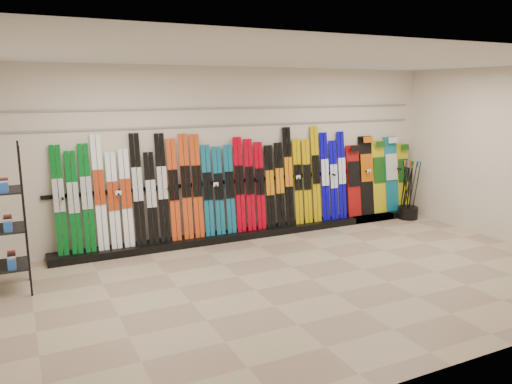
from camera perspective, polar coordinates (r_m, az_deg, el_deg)
name	(u,v)px	position (r m, az deg, el deg)	size (l,w,h in m)	color
floor	(312,279)	(7.14, 6.40, -9.87)	(8.00, 8.00, 0.00)	#9E836D
back_wall	(238,153)	(8.92, -2.04, 4.47)	(8.00, 8.00, 0.00)	beige
ceiling	(317,58)	(6.66, 6.99, 14.92)	(8.00, 8.00, 0.00)	silver
ski_rack_base	(255,232)	(9.11, -0.12, -4.63)	(8.00, 0.40, 0.12)	black
skis	(218,187)	(8.68, -4.33, 0.54)	(5.37, 0.25, 1.82)	#05601A
snowboards	(379,177)	(10.53, 13.83, 1.71)	(1.58, 0.24, 1.58)	#990C0C
accessory_rack	(7,219)	(7.17, -26.53, -2.78)	(0.40, 0.60, 1.95)	black
pole_bin	(408,213)	(10.75, 16.96, -2.26)	(0.40, 0.40, 0.25)	black
ski_poles	(408,190)	(10.63, 16.99, 0.26)	(0.29, 0.29, 1.18)	black
slatwall_rail_0	(238,125)	(8.86, -2.01, 7.66)	(7.60, 0.02, 0.03)	gray
slatwall_rail_1	(238,108)	(8.84, -2.03, 9.60)	(7.60, 0.02, 0.03)	gray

